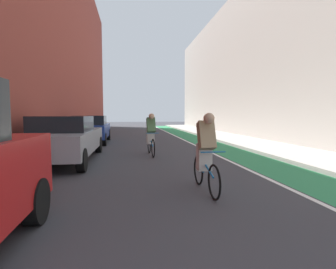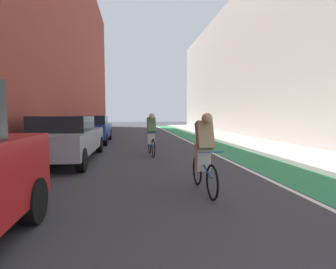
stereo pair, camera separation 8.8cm
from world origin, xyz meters
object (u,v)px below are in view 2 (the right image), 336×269
(cyclist_mid, at_px, (204,150))
(cyclist_trailing, at_px, (151,133))
(parked_sedan_silver, at_px, (66,138))
(parked_sedan_blue, at_px, (92,129))

(cyclist_mid, distance_m, cyclist_trailing, 4.85)
(parked_sedan_silver, xyz_separation_m, cyclist_mid, (3.69, -3.98, 0.06))
(parked_sedan_blue, relative_size, cyclist_trailing, 2.44)
(parked_sedan_silver, height_order, cyclist_trailing, cyclist_trailing)
(cyclist_trailing, bearing_deg, cyclist_mid, -81.52)
(parked_sedan_blue, bearing_deg, cyclist_mid, -69.16)
(parked_sedan_silver, xyz_separation_m, cyclist_trailing, (2.97, 0.82, 0.06))
(cyclist_trailing, bearing_deg, parked_sedan_silver, -164.64)
(cyclist_mid, xyz_separation_m, cyclist_trailing, (-0.71, 4.80, 0.00))
(cyclist_trailing, bearing_deg, parked_sedan_blue, 121.30)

